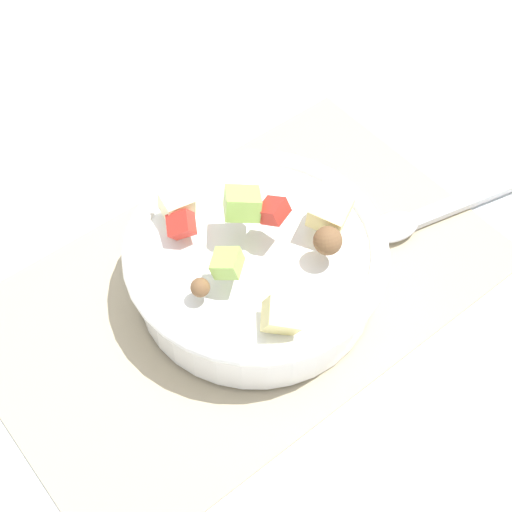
% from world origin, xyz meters
% --- Properties ---
extents(ground_plane, '(2.40, 2.40, 0.00)m').
position_xyz_m(ground_plane, '(0.00, 0.00, 0.00)').
color(ground_plane, silver).
extents(placemat, '(0.50, 0.31, 0.01)m').
position_xyz_m(placemat, '(0.00, 0.00, 0.00)').
color(placemat, tan).
rests_on(placemat, ground_plane).
extents(salad_bowl, '(0.24, 0.24, 0.12)m').
position_xyz_m(salad_bowl, '(-0.01, 0.01, 0.04)').
color(salad_bowl, white).
rests_on(salad_bowl, placemat).
extents(serving_spoon, '(0.22, 0.07, 0.01)m').
position_xyz_m(serving_spoon, '(-0.20, 0.05, 0.01)').
color(serving_spoon, '#B7B7BC').
rests_on(serving_spoon, placemat).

